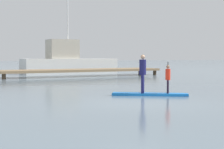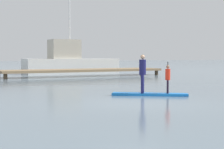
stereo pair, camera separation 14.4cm
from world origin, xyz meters
The scene contains 6 objects.
ground_plane centered at (0.00, 0.00, 0.00)m, with size 240.00×240.00×0.00m, color slate.
paddleboard_near centered at (1.67, 1.75, 0.05)m, with size 2.72×2.21×0.10m.
paddler_adult centered at (1.45, 1.93, 0.99)m, with size 0.38×0.42×1.57m.
paddler_child_solo centered at (2.26, 1.33, 0.74)m, with size 0.30×0.34×1.26m.
fishing_boat_white_large centered at (6.27, 21.49, 1.04)m, with size 8.64×2.99×7.57m.
floating_dock centered at (5.48, 16.86, 0.47)m, with size 13.29×2.88×0.57m.
Camera 1 is at (-7.20, -11.09, 1.59)m, focal length 61.87 mm.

